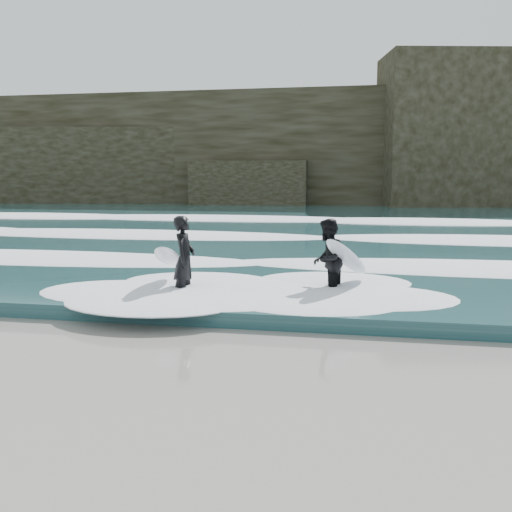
% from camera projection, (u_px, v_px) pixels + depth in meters
% --- Properties ---
extents(ground, '(120.00, 120.00, 0.00)m').
position_uv_depth(ground, '(223.00, 394.00, 7.16)').
color(ground, '#786C59').
rests_on(ground, ground).
extents(sea, '(90.00, 52.00, 0.30)m').
position_uv_depth(sea, '(336.00, 218.00, 35.36)').
color(sea, '#1D454A').
rests_on(sea, ground).
extents(headland, '(70.00, 9.00, 10.00)m').
position_uv_depth(headland, '(346.00, 151.00, 51.23)').
color(headland, black).
rests_on(headland, ground).
extents(foam_near, '(60.00, 3.20, 0.20)m').
position_uv_depth(foam_near, '(301.00, 260.00, 15.87)').
color(foam_near, white).
rests_on(foam_near, sea).
extents(foam_mid, '(60.00, 4.00, 0.24)m').
position_uv_depth(foam_mid, '(320.00, 234.00, 22.68)').
color(foam_mid, white).
rests_on(foam_mid, sea).
extents(foam_far, '(60.00, 4.80, 0.30)m').
position_uv_depth(foam_far, '(332.00, 218.00, 31.43)').
color(foam_far, white).
rests_on(foam_far, sea).
extents(surfer_left, '(1.08, 1.93, 1.88)m').
position_uv_depth(surfer_left, '(182.00, 259.00, 12.38)').
color(surfer_left, black).
rests_on(surfer_left, ground).
extents(surfer_right, '(1.42, 1.94, 1.81)m').
position_uv_depth(surfer_right, '(329.00, 260.00, 12.40)').
color(surfer_right, black).
rests_on(surfer_right, ground).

